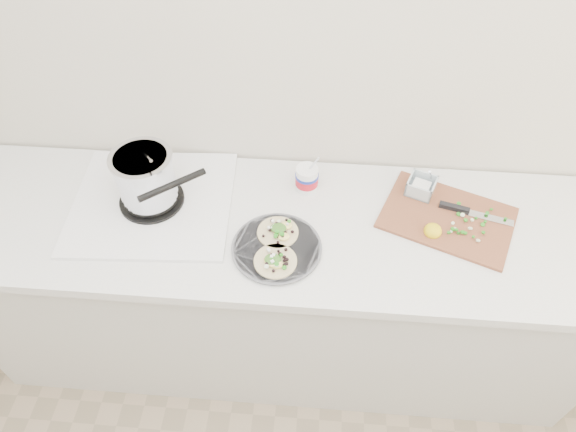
# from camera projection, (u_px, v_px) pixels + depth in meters

# --- Properties ---
(counter) EXTENTS (2.44, 0.66, 0.90)m
(counter) POSITION_uv_depth(u_px,v_px,m) (281.00, 290.00, 2.15)
(counter) COLOR beige
(counter) RESTS_ON ground
(stove) EXTENTS (0.59, 0.56, 0.27)m
(stove) POSITION_uv_depth(u_px,v_px,m) (148.00, 186.00, 1.79)
(stove) COLOR silver
(stove) RESTS_ON counter
(taco_plate) EXTENTS (0.30, 0.30, 0.04)m
(taco_plate) POSITION_uv_depth(u_px,v_px,m) (277.00, 246.00, 1.71)
(taco_plate) COLOR #55565C
(taco_plate) RESTS_ON counter
(tub) EXTENTS (0.09, 0.09, 0.19)m
(tub) POSITION_uv_depth(u_px,v_px,m) (308.00, 176.00, 1.87)
(tub) COLOR white
(tub) RESTS_ON counter
(cutboard) EXTENTS (0.52, 0.45, 0.07)m
(cutboard) POSITION_uv_depth(u_px,v_px,m) (447.00, 213.00, 1.81)
(cutboard) COLOR brown
(cutboard) RESTS_ON counter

